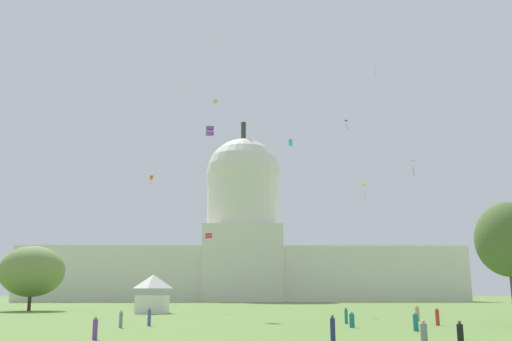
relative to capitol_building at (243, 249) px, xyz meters
The scene contains 24 objects.
capitol_building is the anchor object (origin of this frame).
event_tent 108.97m from the capitol_building, 97.12° to the right, with size 4.86×5.57×5.89m.
tree_west_far 103.22m from the capitol_building, 110.80° to the right, with size 13.74×13.14×11.17m.
tree_east_mid 141.13m from the capitol_building, 78.36° to the right, with size 8.87×9.39×12.49m.
person_grey_edge_west 160.87m from the capitol_building, 85.65° to the right, with size 0.56×0.56×1.57m.
person_red_edge_east 141.33m from the capitol_building, 81.80° to the right, with size 0.50×0.50×1.75m.
person_navy_lawn_far_left 157.08m from the capitol_building, 87.44° to the right, with size 0.42×0.42×1.72m.
person_denim_mid_center 140.42m from the capitol_building, 93.46° to the right, with size 0.46×0.46×1.76m.
person_grey_back_left 143.20m from the capitol_building, 94.27° to the right, with size 0.41×0.41×1.62m.
person_purple_front_center 156.06m from the capitol_building, 93.52° to the right, with size 0.46×0.46×1.60m.
person_teal_front_left 137.06m from the capitol_building, 85.13° to the right, with size 0.44×0.44×1.63m.
person_teal_mid_left 148.55m from the capitol_building, 83.98° to the right, with size 0.46×0.46×1.62m.
person_tan_back_right 132.45m from the capitol_building, 80.89° to the right, with size 0.57×0.57×1.75m.
person_black_aisle_center 165.29m from the capitol_building, 85.55° to the right, with size 0.48×0.48×1.74m.
person_teal_back_center 143.41m from the capitol_building, 85.60° to the right, with size 0.67×0.67×1.51m.
kite_red_low 102.18m from the capitol_building, 92.94° to the right, with size 1.20×1.21×0.94m.
kite_orange_high 48.67m from the capitol_building, 125.92° to the right, with size 1.17×1.19×2.93m.
kite_yellow_mid 102.89m from the capitol_building, 77.78° to the right, with size 1.08×1.67×2.53m.
kite_gold_high 58.55m from the capitol_building, 100.50° to the right, with size 1.21×1.20×1.18m.
kite_violet_mid 117.99m from the capitol_building, 92.09° to the right, with size 1.24×1.28×1.37m.
kite_pink_high 86.68m from the capitol_building, 65.69° to the right, with size 1.41×1.08×2.60m.
kite_lime_mid 100.35m from the capitol_building, 71.18° to the right, with size 1.31×0.94×2.85m.
kite_cyan_mid 105.53m from the capitol_building, 85.35° to the right, with size 0.71×0.75×1.23m.
kite_black_high 56.80m from the capitol_building, 35.76° to the right, with size 1.15×1.68×2.71m.
Camera 1 is at (1.76, -21.44, 3.29)m, focal length 38.94 mm.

